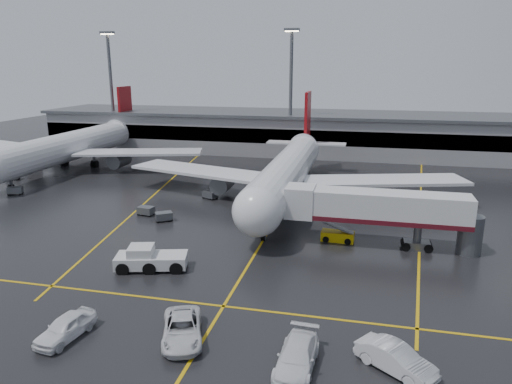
# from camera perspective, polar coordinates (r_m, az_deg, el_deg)

# --- Properties ---
(ground) EXTENTS (220.00, 220.00, 0.00)m
(ground) POSITION_cam_1_polar(r_m,az_deg,el_deg) (58.07, 2.37, -3.43)
(ground) COLOR black
(ground) RESTS_ON ground
(apron_line_centre) EXTENTS (0.25, 90.00, 0.02)m
(apron_line_centre) POSITION_cam_1_polar(r_m,az_deg,el_deg) (58.07, 2.37, -3.42)
(apron_line_centre) COLOR gold
(apron_line_centre) RESTS_ON ground
(apron_line_stop) EXTENTS (60.00, 0.25, 0.02)m
(apron_line_stop) POSITION_cam_1_polar(r_m,az_deg,el_deg) (38.40, -3.96, -13.64)
(apron_line_stop) COLOR gold
(apron_line_stop) RESTS_ON ground
(apron_line_left) EXTENTS (9.99, 69.35, 0.02)m
(apron_line_left) POSITION_cam_1_polar(r_m,az_deg,el_deg) (73.20, -11.68, 0.20)
(apron_line_left) COLOR gold
(apron_line_left) RESTS_ON ground
(apron_line_right) EXTENTS (7.57, 69.64, 0.02)m
(apron_line_right) POSITION_cam_1_polar(r_m,az_deg,el_deg) (67.19, 19.30, -1.69)
(apron_line_right) COLOR gold
(apron_line_right) RESTS_ON ground
(terminal) EXTENTS (122.00, 19.00, 8.60)m
(terminal) POSITION_cam_1_polar(r_m,az_deg,el_deg) (103.52, 7.41, 7.15)
(terminal) COLOR gray
(terminal) RESTS_ON ground
(light_mast_left) EXTENTS (3.00, 1.20, 25.45)m
(light_mast_left) POSITION_cam_1_polar(r_m,az_deg,el_deg) (110.87, -17.15, 12.41)
(light_mast_left) COLOR #595B60
(light_mast_left) RESTS_ON ground
(light_mast_mid) EXTENTS (3.00, 1.20, 25.45)m
(light_mast_mid) POSITION_cam_1_polar(r_m,az_deg,el_deg) (97.38, 4.25, 12.74)
(light_mast_mid) COLOR #595B60
(light_mast_mid) RESTS_ON ground
(main_airliner) EXTENTS (48.80, 45.60, 14.10)m
(main_airliner) POSITION_cam_1_polar(r_m,az_deg,el_deg) (66.17, 3.99, 2.65)
(main_airliner) COLOR silver
(main_airliner) RESTS_ON ground
(second_airliner) EXTENTS (48.80, 45.60, 14.10)m
(second_airliner) POSITION_cam_1_polar(r_m,az_deg,el_deg) (93.09, -21.25, 5.29)
(second_airliner) COLOR silver
(second_airliner) RESTS_ON ground
(jet_bridge) EXTENTS (19.90, 3.40, 6.05)m
(jet_bridge) POSITION_cam_1_polar(r_m,az_deg,el_deg) (50.30, 14.53, -2.17)
(jet_bridge) COLOR silver
(jet_bridge) RESTS_ON ground
(pushback_tractor) EXTENTS (6.99, 4.26, 2.34)m
(pushback_tractor) POSITION_cam_1_polar(r_m,az_deg,el_deg) (45.42, -12.78, -7.98)
(pushback_tractor) COLOR silver
(pushback_tractor) RESTS_ON ground
(belt_loader) EXTENTS (3.59, 1.84, 2.22)m
(belt_loader) POSITION_cam_1_polar(r_m,az_deg,el_deg) (51.95, 9.86, -5.28)
(belt_loader) COLOR #CAA508
(belt_loader) RESTS_ON ground
(service_van_a) EXTENTS (4.49, 6.32, 1.60)m
(service_van_a) POSITION_cam_1_polar(r_m,az_deg,el_deg) (34.30, -8.92, -16.07)
(service_van_a) COLOR silver
(service_van_a) RESTS_ON ground
(service_van_b) EXTENTS (2.58, 5.78, 1.65)m
(service_van_b) POSITION_cam_1_polar(r_m,az_deg,el_deg) (31.33, 5.00, -19.21)
(service_van_b) COLOR white
(service_van_b) RESTS_ON ground
(service_van_c) EXTENTS (5.26, 4.49, 1.71)m
(service_van_c) POSITION_cam_1_polar(r_m,az_deg,el_deg) (32.16, 16.56, -18.78)
(service_van_c) COLOR silver
(service_van_c) RESTS_ON ground
(service_van_d) EXTENTS (2.64, 5.06, 1.64)m
(service_van_d) POSITION_cam_1_polar(r_m,az_deg,el_deg) (36.54, -22.08, -14.96)
(service_van_d) COLOR white
(service_van_d) RESTS_ON ground
(baggage_cart_a) EXTENTS (2.39, 2.19, 1.12)m
(baggage_cart_a) POSITION_cam_1_polar(r_m,az_deg,el_deg) (58.62, -11.11, -2.88)
(baggage_cart_a) COLOR #595B60
(baggage_cart_a) RESTS_ON ground
(baggage_cart_b) EXTENTS (2.18, 1.60, 1.12)m
(baggage_cart_b) POSITION_cam_1_polar(r_m,az_deg,el_deg) (61.40, -13.20, -2.17)
(baggage_cart_b) COLOR #595B60
(baggage_cart_b) RESTS_ON ground
(baggage_cart_c) EXTENTS (2.36, 2.02, 1.12)m
(baggage_cart_c) POSITION_cam_1_polar(r_m,az_deg,el_deg) (67.43, -5.59, -0.29)
(baggage_cart_c) COLOR #595B60
(baggage_cart_c) RESTS_ON ground
(baggage_cart_d) EXTENTS (2.34, 1.96, 1.12)m
(baggage_cart_d) POSITION_cam_1_polar(r_m,az_deg,el_deg) (87.99, -27.41, 1.71)
(baggage_cart_d) COLOR #595B60
(baggage_cart_d) RESTS_ON ground
(baggage_cart_e) EXTENTS (2.37, 2.04, 1.12)m
(baggage_cart_e) POSITION_cam_1_polar(r_m,az_deg,el_deg) (77.94, -27.16, 0.20)
(baggage_cart_e) COLOR #595B60
(baggage_cart_e) RESTS_ON ground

